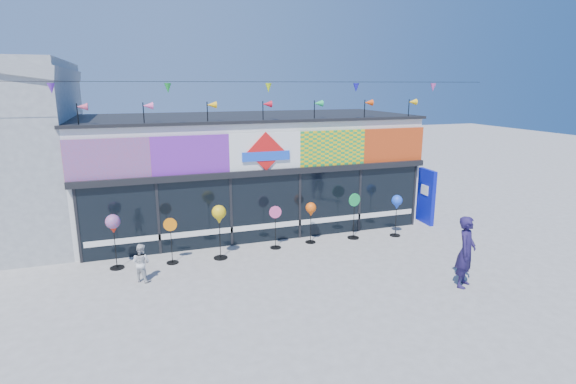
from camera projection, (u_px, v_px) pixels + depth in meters
name	position (u px, v px, depth m)	size (l,w,h in m)	color
ground	(302.00, 281.00, 12.21)	(80.00, 80.00, 0.00)	gray
kite_shop	(247.00, 169.00, 17.20)	(16.00, 5.70, 5.31)	white
blue_sign	(426.00, 196.00, 17.19)	(0.24, 1.05, 2.09)	#0A14A4
spinner_0	(113.00, 226.00, 12.79)	(0.41, 0.41, 1.63)	black
spinner_1	(171.00, 240.00, 13.30)	(0.39, 0.36, 1.41)	black
spinner_2	(219.00, 216.00, 13.53)	(0.43, 0.43, 1.69)	black
spinner_3	(275.00, 226.00, 14.54)	(0.40, 0.36, 1.42)	black
spinner_4	(311.00, 211.00, 14.97)	(0.35, 0.35, 1.40)	black
spinner_5	(354.00, 215.00, 15.46)	(0.45, 0.41, 1.60)	black
spinner_6	(397.00, 203.00, 15.63)	(0.38, 0.38, 1.48)	black
adult_man	(466.00, 252.00, 11.74)	(0.70, 0.46, 1.91)	#1D1542
child	(141.00, 263.00, 12.13)	(0.52, 0.30, 1.06)	silver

